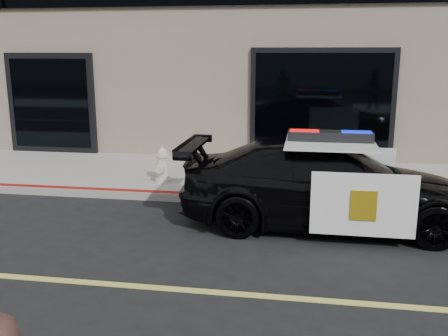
# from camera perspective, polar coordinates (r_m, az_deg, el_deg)

# --- Properties ---
(ground) EXTENTS (120.00, 120.00, 0.00)m
(ground) POSITION_cam_1_polar(r_m,az_deg,el_deg) (6.18, 21.90, -14.70)
(ground) COLOR black
(ground) RESTS_ON ground
(sidewalk_n) EXTENTS (60.00, 3.50, 0.15)m
(sidewalk_n) POSITION_cam_1_polar(r_m,az_deg,el_deg) (11.01, 16.21, -1.60)
(sidewalk_n) COLOR gray
(sidewalk_n) RESTS_ON ground
(police_car) EXTENTS (2.19, 4.78, 1.56)m
(police_car) POSITION_cam_1_polar(r_m,az_deg,el_deg) (8.25, 11.79, -1.76)
(police_car) COLOR black
(police_car) RESTS_ON ground
(fire_hydrant) EXTENTS (0.33, 0.45, 0.72)m
(fire_hydrant) POSITION_cam_1_polar(r_m,az_deg,el_deg) (10.35, -7.02, 0.27)
(fire_hydrant) COLOR beige
(fire_hydrant) RESTS_ON sidewalk_n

